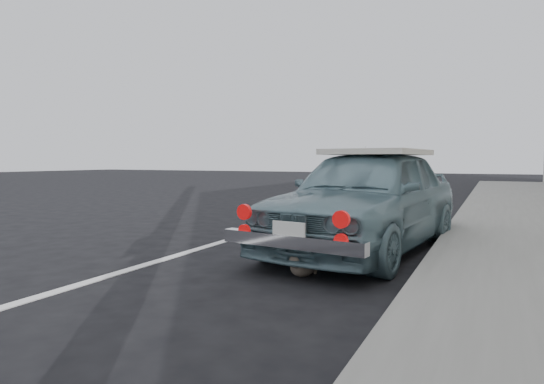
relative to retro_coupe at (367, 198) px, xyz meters
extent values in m
cube|color=silver|center=(-0.49, 2.25, -0.65)|extent=(3.00, 0.12, 0.01)
cube|color=silver|center=(-1.89, -1.25, -0.65)|extent=(0.12, 7.00, 0.01)
imported|color=slate|center=(0.00, 0.00, -0.01)|extent=(1.96, 3.94, 1.29)
cube|color=silver|center=(0.05, 0.38, 0.57)|extent=(1.23, 1.55, 0.07)
cube|color=silver|center=(-0.22, -1.83, -0.27)|extent=(1.45, 0.29, 0.12)
cube|color=white|center=(-0.23, -1.87, -0.17)|extent=(0.33, 0.06, 0.17)
cylinder|color=red|center=(-0.72, -1.80, -0.03)|extent=(0.15, 0.06, 0.15)
cylinder|color=red|center=(0.27, -1.92, -0.03)|extent=(0.15, 0.06, 0.15)
cylinder|color=red|center=(-0.72, -1.80, -0.21)|extent=(0.12, 0.05, 0.12)
cylinder|color=red|center=(0.27, -1.92, -0.21)|extent=(0.12, 0.05, 0.12)
ellipsoid|color=#78695B|center=(-0.21, -1.56, -0.54)|extent=(0.25, 0.36, 0.21)
sphere|color=#78695B|center=(-0.22, -1.71, -0.47)|extent=(0.13, 0.13, 0.13)
cone|color=#78695B|center=(-0.26, -1.71, -0.40)|extent=(0.04, 0.04, 0.05)
cone|color=#78695B|center=(-0.19, -1.72, -0.40)|extent=(0.04, 0.04, 0.05)
cylinder|color=#78695B|center=(-0.14, -1.39, -0.61)|extent=(0.10, 0.22, 0.03)
camera|label=1|loc=(1.41, -5.55, 0.46)|focal=30.00mm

